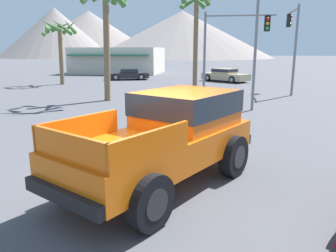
{
  "coord_description": "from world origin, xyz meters",
  "views": [
    {
      "loc": [
        1.67,
        -6.94,
        2.98
      ],
      "look_at": [
        0.37,
        0.78,
        1.14
      ],
      "focal_mm": 35.0,
      "sensor_mm": 36.0,
      "label": 1
    }
  ],
  "objects_px": {
    "palm_tree_short": "(105,9)",
    "palm_tree_leaning": "(59,34)",
    "traffic_light_crosswalk": "(293,34)",
    "palm_tree_tall": "(196,14)",
    "orange_pickup_truck": "(170,132)",
    "parked_car_dark": "(128,74)",
    "traffic_light_main": "(233,37)",
    "parked_car_tan": "(225,75)",
    "street_lamp_post": "(257,17)"
  },
  "relations": [
    {
      "from": "street_lamp_post",
      "to": "palm_tree_short",
      "type": "relative_size",
      "value": 1.08
    },
    {
      "from": "palm_tree_short",
      "to": "palm_tree_leaning",
      "type": "relative_size",
      "value": 1.25
    },
    {
      "from": "parked_car_tan",
      "to": "palm_tree_leaning",
      "type": "xyz_separation_m",
      "value": [
        -14.0,
        -4.86,
        3.59
      ]
    },
    {
      "from": "palm_tree_tall",
      "to": "palm_tree_leaning",
      "type": "relative_size",
      "value": 1.34
    },
    {
      "from": "traffic_light_main",
      "to": "palm_tree_leaning",
      "type": "xyz_separation_m",
      "value": [
        -14.32,
        5.56,
        0.5
      ]
    },
    {
      "from": "traffic_light_main",
      "to": "traffic_light_crosswalk",
      "type": "height_order",
      "value": "traffic_light_crosswalk"
    },
    {
      "from": "parked_car_tan",
      "to": "street_lamp_post",
      "type": "distance_m",
      "value": 15.55
    },
    {
      "from": "palm_tree_short",
      "to": "palm_tree_leaning",
      "type": "bearing_deg",
      "value": 130.86
    },
    {
      "from": "orange_pickup_truck",
      "to": "parked_car_dark",
      "type": "xyz_separation_m",
      "value": [
        -8.34,
        25.08,
        -0.6
      ]
    },
    {
      "from": "orange_pickup_truck",
      "to": "palm_tree_tall",
      "type": "bearing_deg",
      "value": 121.43
    },
    {
      "from": "parked_car_tan",
      "to": "traffic_light_crosswalk",
      "type": "distance_m",
      "value": 9.43
    },
    {
      "from": "traffic_light_main",
      "to": "parked_car_tan",
      "type": "bearing_deg",
      "value": 91.79
    },
    {
      "from": "parked_car_tan",
      "to": "traffic_light_main",
      "type": "relative_size",
      "value": 0.89
    },
    {
      "from": "parked_car_dark",
      "to": "palm_tree_leaning",
      "type": "bearing_deg",
      "value": 121.05
    },
    {
      "from": "parked_car_dark",
      "to": "traffic_light_main",
      "type": "distance_m",
      "value": 15.07
    },
    {
      "from": "traffic_light_crosswalk",
      "to": "parked_car_tan",
      "type": "bearing_deg",
      "value": 29.61
    },
    {
      "from": "palm_tree_leaning",
      "to": "orange_pickup_truck",
      "type": "bearing_deg",
      "value": -57.22
    },
    {
      "from": "parked_car_tan",
      "to": "palm_tree_tall",
      "type": "height_order",
      "value": "palm_tree_tall"
    },
    {
      "from": "orange_pickup_truck",
      "to": "palm_tree_short",
      "type": "height_order",
      "value": "palm_tree_short"
    },
    {
      "from": "street_lamp_post",
      "to": "palm_tree_short",
      "type": "height_order",
      "value": "street_lamp_post"
    },
    {
      "from": "parked_car_dark",
      "to": "palm_tree_leaning",
      "type": "height_order",
      "value": "palm_tree_leaning"
    },
    {
      "from": "traffic_light_main",
      "to": "street_lamp_post",
      "type": "bearing_deg",
      "value": -77.73
    },
    {
      "from": "traffic_light_main",
      "to": "parked_car_dark",
      "type": "bearing_deg",
      "value": 132.4
    },
    {
      "from": "orange_pickup_truck",
      "to": "parked_car_dark",
      "type": "height_order",
      "value": "orange_pickup_truck"
    },
    {
      "from": "orange_pickup_truck",
      "to": "street_lamp_post",
      "type": "xyz_separation_m",
      "value": [
        2.6,
        9.61,
        3.32
      ]
    },
    {
      "from": "parked_car_tan",
      "to": "street_lamp_post",
      "type": "relative_size",
      "value": 0.63
    },
    {
      "from": "orange_pickup_truck",
      "to": "palm_tree_leaning",
      "type": "bearing_deg",
      "value": 150.8
    },
    {
      "from": "parked_car_dark",
      "to": "palm_tree_short",
      "type": "distance_m",
      "value": 14.58
    },
    {
      "from": "orange_pickup_truck",
      "to": "palm_tree_tall",
      "type": "height_order",
      "value": "palm_tree_tall"
    },
    {
      "from": "orange_pickup_truck",
      "to": "street_lamp_post",
      "type": "height_order",
      "value": "street_lamp_post"
    },
    {
      "from": "palm_tree_short",
      "to": "palm_tree_leaning",
      "type": "xyz_separation_m",
      "value": [
        -7.13,
        8.24,
        -0.97
      ]
    },
    {
      "from": "traffic_light_crosswalk",
      "to": "palm_tree_short",
      "type": "bearing_deg",
      "value": 115.87
    },
    {
      "from": "parked_car_tan",
      "to": "palm_tree_tall",
      "type": "xyz_separation_m",
      "value": [
        -2.39,
        -5.83,
        4.94
      ]
    },
    {
      "from": "traffic_light_main",
      "to": "street_lamp_post",
      "type": "xyz_separation_m",
      "value": [
        1.0,
        -4.59,
        0.77
      ]
    },
    {
      "from": "orange_pickup_truck",
      "to": "palm_tree_short",
      "type": "bearing_deg",
      "value": 143.94
    },
    {
      "from": "orange_pickup_truck",
      "to": "palm_tree_short",
      "type": "xyz_separation_m",
      "value": [
        -5.6,
        11.52,
        4.02
      ]
    },
    {
      "from": "palm_tree_tall",
      "to": "palm_tree_leaning",
      "type": "bearing_deg",
      "value": 175.23
    },
    {
      "from": "traffic_light_crosswalk",
      "to": "palm_tree_tall",
      "type": "xyz_separation_m",
      "value": [
        -6.74,
        1.83,
        1.55
      ]
    },
    {
      "from": "palm_tree_short",
      "to": "palm_tree_leaning",
      "type": "distance_m",
      "value": 10.93
    },
    {
      "from": "traffic_light_main",
      "to": "palm_tree_tall",
      "type": "xyz_separation_m",
      "value": [
        -2.72,
        4.59,
        1.85
      ]
    },
    {
      "from": "parked_car_dark",
      "to": "street_lamp_post",
      "type": "height_order",
      "value": "street_lamp_post"
    },
    {
      "from": "parked_car_dark",
      "to": "traffic_light_crosswalk",
      "type": "bearing_deg",
      "value": -139.64
    },
    {
      "from": "parked_car_tan",
      "to": "traffic_light_main",
      "type": "height_order",
      "value": "traffic_light_main"
    },
    {
      "from": "street_lamp_post",
      "to": "palm_tree_short",
      "type": "distance_m",
      "value": 8.45
    },
    {
      "from": "street_lamp_post",
      "to": "palm_tree_short",
      "type": "xyz_separation_m",
      "value": [
        -8.2,
        1.91,
        0.7
      ]
    },
    {
      "from": "traffic_light_crosswalk",
      "to": "parked_car_dark",
      "type": "bearing_deg",
      "value": 59.83
    },
    {
      "from": "street_lamp_post",
      "to": "palm_tree_leaning",
      "type": "xyz_separation_m",
      "value": [
        -15.32,
        10.15,
        -0.27
      ]
    },
    {
      "from": "orange_pickup_truck",
      "to": "traffic_light_main",
      "type": "distance_m",
      "value": 14.52
    },
    {
      "from": "parked_car_dark",
      "to": "traffic_light_main",
      "type": "xyz_separation_m",
      "value": [
        9.94,
        -10.88,
        3.15
      ]
    },
    {
      "from": "street_lamp_post",
      "to": "traffic_light_main",
      "type": "bearing_deg",
      "value": 102.27
    }
  ]
}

